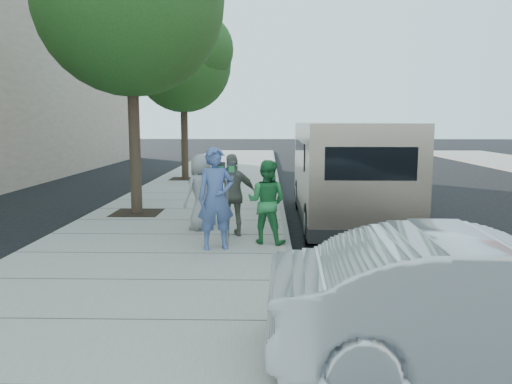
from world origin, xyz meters
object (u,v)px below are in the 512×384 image
parking_meter (227,186)px  van (346,170)px  person_striped_polo (233,195)px  person_gray_shirt (202,192)px  person_officer (216,199)px  sedan (489,306)px  person_green_shirt (267,202)px  tree_far (184,60)px

parking_meter → van: van is taller
van → person_striped_polo: van is taller
van → person_gray_shirt: (-3.32, -1.55, -0.32)m
parking_meter → person_officer: 0.31m
person_gray_shirt → person_striped_polo: size_ratio=0.98×
person_officer → person_gray_shirt: size_ratio=1.14×
parking_meter → sedan: 5.31m
person_officer → van: bearing=32.7°
person_officer → sedan: bearing=-69.6°
parking_meter → person_striped_polo: 0.99m
person_striped_polo → person_green_shirt: bearing=124.3°
person_green_shirt → sedan: bearing=132.9°
sedan → person_striped_polo: bearing=30.2°
van → sedan: (0.25, -7.46, -0.58)m
van → person_gray_shirt: bearing=-154.4°
person_officer → person_striped_polo: size_ratio=1.11×
parking_meter → van: 4.06m
parking_meter → person_striped_polo: size_ratio=0.95×
tree_far → van: (5.20, -7.97, -3.59)m
sedan → person_striped_polo: person_striped_polo is taller
person_striped_polo → person_officer: bearing=62.5°
sedan → person_green_shirt: bearing=26.7°
sedan → person_gray_shirt: (-3.57, 5.92, 0.26)m
parking_meter → sedan: parking_meter is taller
sedan → person_striped_polo: size_ratio=2.56×
tree_far → person_green_shirt: tree_far is taller
sedan → person_green_shirt: 5.22m
van → person_striped_polo: bearing=-140.1°
person_green_shirt → person_gray_shirt: size_ratio=0.98×
tree_far → sedan: size_ratio=1.51×
person_officer → person_gray_shirt: (-0.48, 1.64, -0.11)m
van → person_green_shirt: 3.34m
person_officer → tree_far: bearing=86.4°
van → sedan: 7.49m
sedan → person_striped_polo: (-2.86, 5.34, 0.28)m
person_gray_shirt → van: bearing=160.7°
tree_far → person_officer: bearing=-78.1°
van → person_gray_shirt: size_ratio=4.03×
person_green_shirt → person_gray_shirt: person_gray_shirt is taller
tree_far → person_officer: (2.36, -11.16, -3.80)m
person_green_shirt → person_striped_polo: size_ratio=0.95×
person_officer → person_green_shirt: person_officer is taller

